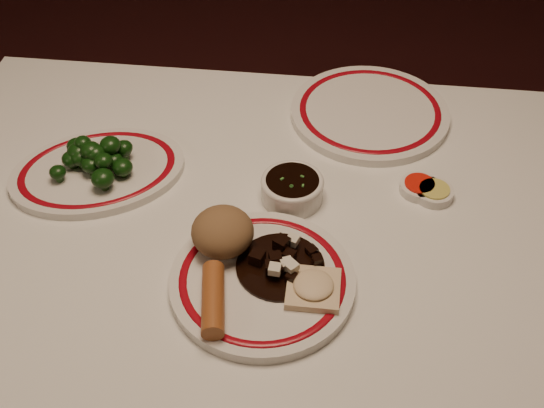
{
  "coord_description": "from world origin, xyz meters",
  "views": [
    {
      "loc": [
        0.1,
        -0.72,
        1.53
      ],
      "look_at": [
        0.02,
        0.02,
        0.8
      ],
      "focal_mm": 45.0,
      "sensor_mm": 36.0,
      "label": 1
    }
  ],
  "objects_px": {
    "fried_wonton": "(313,287)",
    "broccoli_plate": "(98,171)",
    "spring_roll": "(213,299)",
    "rice_mound": "(223,232)",
    "main_plate": "(262,281)",
    "soy_bowl": "(292,189)",
    "dining_table": "(260,273)",
    "stirfry_heap": "(281,262)",
    "broccoli_pile": "(93,157)"
  },
  "relations": [
    {
      "from": "fried_wonton",
      "to": "broccoli_plate",
      "type": "height_order",
      "value": "fried_wonton"
    },
    {
      "from": "spring_roll",
      "to": "rice_mound",
      "type": "bearing_deg",
      "value": 82.73
    },
    {
      "from": "main_plate",
      "to": "soy_bowl",
      "type": "distance_m",
      "value": 0.19
    },
    {
      "from": "main_plate",
      "to": "soy_bowl",
      "type": "relative_size",
      "value": 3.52
    },
    {
      "from": "main_plate",
      "to": "broccoli_plate",
      "type": "relative_size",
      "value": 0.99
    },
    {
      "from": "spring_roll",
      "to": "dining_table",
      "type": "bearing_deg",
      "value": 65.14
    },
    {
      "from": "rice_mound",
      "to": "spring_roll",
      "type": "height_order",
      "value": "rice_mound"
    },
    {
      "from": "stirfry_heap",
      "to": "spring_roll",
      "type": "bearing_deg",
      "value": -135.84
    },
    {
      "from": "fried_wonton",
      "to": "dining_table",
      "type": "bearing_deg",
      "value": 128.71
    },
    {
      "from": "dining_table",
      "to": "broccoli_plate",
      "type": "height_order",
      "value": "broccoli_plate"
    },
    {
      "from": "broccoli_plate",
      "to": "spring_roll",
      "type": "bearing_deg",
      "value": -46.98
    },
    {
      "from": "fried_wonton",
      "to": "stirfry_heap",
      "type": "distance_m",
      "value": 0.06
    },
    {
      "from": "fried_wonton",
      "to": "stirfry_heap",
      "type": "relative_size",
      "value": 0.58
    },
    {
      "from": "broccoli_pile",
      "to": "soy_bowl",
      "type": "xyz_separation_m",
      "value": [
        0.34,
        -0.02,
        -0.02
      ]
    },
    {
      "from": "rice_mound",
      "to": "broccoli_pile",
      "type": "distance_m",
      "value": 0.29
    },
    {
      "from": "fried_wonton",
      "to": "rice_mound",
      "type": "bearing_deg",
      "value": 153.83
    },
    {
      "from": "fried_wonton",
      "to": "broccoli_plate",
      "type": "bearing_deg",
      "value": 149.69
    },
    {
      "from": "broccoli_pile",
      "to": "fried_wonton",
      "type": "bearing_deg",
      "value": -30.19
    },
    {
      "from": "fried_wonton",
      "to": "soy_bowl",
      "type": "distance_m",
      "value": 0.21
    },
    {
      "from": "stirfry_heap",
      "to": "broccoli_plate",
      "type": "relative_size",
      "value": 0.36
    },
    {
      "from": "main_plate",
      "to": "stirfry_heap",
      "type": "relative_size",
      "value": 2.72
    },
    {
      "from": "dining_table",
      "to": "soy_bowl",
      "type": "distance_m",
      "value": 0.15
    },
    {
      "from": "stirfry_heap",
      "to": "soy_bowl",
      "type": "xyz_separation_m",
      "value": [
        0.0,
        0.16,
        -0.01
      ]
    },
    {
      "from": "dining_table",
      "to": "spring_roll",
      "type": "height_order",
      "value": "spring_roll"
    },
    {
      "from": "main_plate",
      "to": "stirfry_heap",
      "type": "distance_m",
      "value": 0.04
    },
    {
      "from": "dining_table",
      "to": "rice_mound",
      "type": "bearing_deg",
      "value": -135.43
    },
    {
      "from": "rice_mound",
      "to": "soy_bowl",
      "type": "distance_m",
      "value": 0.17
    },
    {
      "from": "rice_mound",
      "to": "spring_roll",
      "type": "xyz_separation_m",
      "value": [
        0.0,
        -0.11,
        -0.02
      ]
    },
    {
      "from": "dining_table",
      "to": "soy_bowl",
      "type": "bearing_deg",
      "value": 64.13
    },
    {
      "from": "rice_mound",
      "to": "broccoli_pile",
      "type": "xyz_separation_m",
      "value": [
        -0.25,
        0.16,
        -0.01
      ]
    },
    {
      "from": "main_plate",
      "to": "dining_table",
      "type": "bearing_deg",
      "value": 100.28
    },
    {
      "from": "fried_wonton",
      "to": "broccoli_pile",
      "type": "relative_size",
      "value": 0.56
    },
    {
      "from": "broccoli_pile",
      "to": "soy_bowl",
      "type": "relative_size",
      "value": 1.33
    },
    {
      "from": "dining_table",
      "to": "soy_bowl",
      "type": "relative_size",
      "value": 11.95
    },
    {
      "from": "dining_table",
      "to": "stirfry_heap",
      "type": "height_order",
      "value": "stirfry_heap"
    },
    {
      "from": "spring_roll",
      "to": "broccoli_pile",
      "type": "xyz_separation_m",
      "value": [
        -0.25,
        0.27,
        0.01
      ]
    },
    {
      "from": "main_plate",
      "to": "spring_roll",
      "type": "bearing_deg",
      "value": -135.8
    },
    {
      "from": "dining_table",
      "to": "fried_wonton",
      "type": "relative_size",
      "value": 15.95
    },
    {
      "from": "main_plate",
      "to": "stirfry_heap",
      "type": "height_order",
      "value": "stirfry_heap"
    },
    {
      "from": "spring_roll",
      "to": "fried_wonton",
      "type": "height_order",
      "value": "spring_roll"
    },
    {
      "from": "fried_wonton",
      "to": "stirfry_heap",
      "type": "height_order",
      "value": "stirfry_heap"
    },
    {
      "from": "rice_mound",
      "to": "broccoli_plate",
      "type": "bearing_deg",
      "value": 147.46
    },
    {
      "from": "rice_mound",
      "to": "spring_roll",
      "type": "relative_size",
      "value": 0.8
    },
    {
      "from": "broccoli_plate",
      "to": "rice_mound",
      "type": "bearing_deg",
      "value": -32.54
    },
    {
      "from": "main_plate",
      "to": "rice_mound",
      "type": "xyz_separation_m",
      "value": [
        -0.07,
        0.05,
        0.04
      ]
    },
    {
      "from": "fried_wonton",
      "to": "broccoli_pile",
      "type": "xyz_separation_m",
      "value": [
        -0.39,
        0.22,
        0.01
      ]
    },
    {
      "from": "spring_roll",
      "to": "fried_wonton",
      "type": "bearing_deg",
      "value": 7.6
    },
    {
      "from": "stirfry_heap",
      "to": "broccoli_pile",
      "type": "xyz_separation_m",
      "value": [
        -0.34,
        0.18,
        0.01
      ]
    },
    {
      "from": "broccoli_plate",
      "to": "broccoli_pile",
      "type": "height_order",
      "value": "broccoli_pile"
    },
    {
      "from": "dining_table",
      "to": "broccoli_pile",
      "type": "relative_size",
      "value": 8.97
    }
  ]
}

